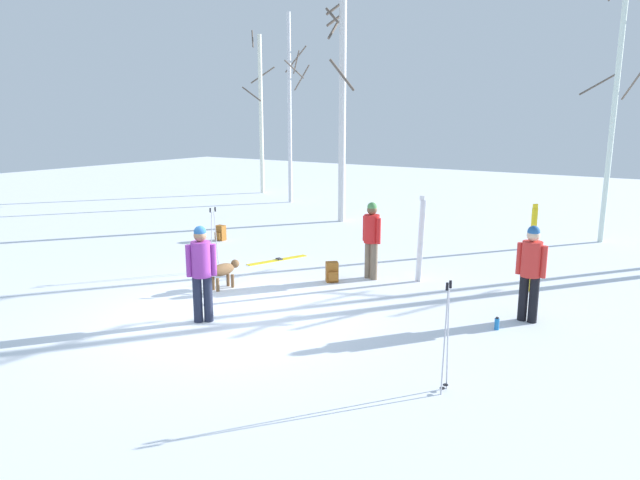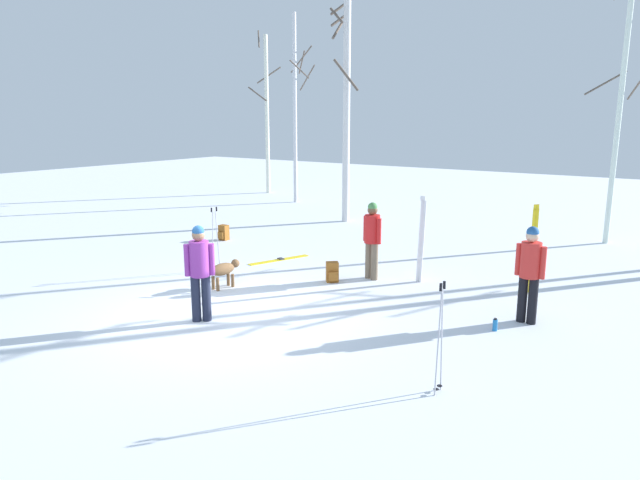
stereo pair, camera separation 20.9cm
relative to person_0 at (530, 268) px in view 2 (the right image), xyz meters
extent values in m
plane|color=white|center=(-4.57, -2.66, -0.98)|extent=(60.00, 60.00, 0.00)
cylinder|color=black|center=(-0.09, 0.01, -0.57)|extent=(0.16, 0.16, 0.82)
cylinder|color=black|center=(0.09, -0.01, -0.57)|extent=(0.16, 0.16, 0.82)
cylinder|color=red|center=(0.00, 0.00, 0.15)|extent=(0.34, 0.34, 0.62)
sphere|color=beige|center=(0.00, 0.00, 0.57)|extent=(0.22, 0.22, 0.22)
sphere|color=#265999|center=(0.00, 0.00, 0.63)|extent=(0.21, 0.21, 0.21)
cylinder|color=red|center=(-0.21, 0.02, 0.13)|extent=(0.10, 0.10, 0.56)
cylinder|color=red|center=(0.21, -0.02, 0.13)|extent=(0.10, 0.10, 0.56)
cylinder|color=#1E2338|center=(-4.81, -3.22, -0.57)|extent=(0.16, 0.16, 0.82)
cylinder|color=#1E2338|center=(-4.68, -3.09, -0.57)|extent=(0.16, 0.16, 0.82)
cylinder|color=purple|center=(-4.75, -3.16, 0.15)|extent=(0.34, 0.34, 0.62)
sphere|color=#997051|center=(-4.75, -3.16, 0.57)|extent=(0.22, 0.22, 0.22)
sphere|color=#265999|center=(-4.75, -3.16, 0.63)|extent=(0.21, 0.21, 0.21)
cylinder|color=purple|center=(-4.90, -3.30, 0.13)|extent=(0.10, 0.10, 0.56)
cylinder|color=purple|center=(-4.59, -3.01, 0.13)|extent=(0.10, 0.10, 0.56)
cylinder|color=#72604C|center=(-3.69, 0.91, -0.57)|extent=(0.16, 0.16, 0.82)
cylinder|color=#72604C|center=(-3.52, 0.85, -0.57)|extent=(0.16, 0.16, 0.82)
cylinder|color=red|center=(-3.60, 0.88, 0.15)|extent=(0.34, 0.34, 0.62)
sphere|color=brown|center=(-3.60, 0.88, 0.57)|extent=(0.22, 0.22, 0.22)
sphere|color=#4C8C4C|center=(-3.60, 0.88, 0.63)|extent=(0.21, 0.21, 0.21)
cylinder|color=red|center=(-3.80, 0.94, 0.13)|extent=(0.10, 0.10, 0.56)
cylinder|color=red|center=(-3.40, 0.82, 0.13)|extent=(0.10, 0.10, 0.56)
ellipsoid|color=brown|center=(-5.82, -1.51, -0.57)|extent=(0.31, 0.63, 0.26)
sphere|color=brown|center=(-5.76, -1.18, -0.51)|extent=(0.18, 0.18, 0.18)
ellipsoid|color=brown|center=(-5.75, -1.11, -0.53)|extent=(0.08, 0.11, 0.06)
cylinder|color=brown|center=(-5.87, -1.85, -0.49)|extent=(0.07, 0.19, 0.17)
cylinder|color=brown|center=(-5.86, -1.30, -0.84)|extent=(0.07, 0.07, 0.28)
cylinder|color=brown|center=(-5.71, -1.33, -0.84)|extent=(0.07, 0.07, 0.28)
cylinder|color=brown|center=(-5.93, -1.69, -0.84)|extent=(0.07, 0.07, 0.28)
cylinder|color=brown|center=(-5.77, -1.71, -0.84)|extent=(0.07, 0.07, 0.28)
cube|color=yellow|center=(-0.40, 1.87, -0.11)|extent=(0.06, 0.07, 1.74)
cube|color=yellow|center=(-0.40, 1.87, 0.79)|extent=(0.05, 0.05, 0.10)
cube|color=yellow|center=(-0.44, 1.82, -0.11)|extent=(0.06, 0.07, 1.74)
cube|color=yellow|center=(-0.44, 1.82, 0.79)|extent=(0.05, 0.05, 0.10)
cube|color=white|center=(-2.57, 1.24, -0.08)|extent=(0.13, 0.03, 1.80)
cube|color=white|center=(-2.57, 1.24, 0.86)|extent=(0.06, 0.02, 0.10)
cube|color=white|center=(-2.63, 1.25, -0.08)|extent=(0.13, 0.03, 1.80)
cube|color=white|center=(-2.63, 1.25, 0.86)|extent=(0.06, 0.02, 0.10)
cube|color=yellow|center=(-6.30, 1.02, -0.97)|extent=(0.64, 1.62, 0.02)
cube|color=#333338|center=(-6.28, 1.07, -0.95)|extent=(0.10, 0.13, 0.03)
cube|color=yellow|center=(-6.39, 1.05, -0.97)|extent=(0.64, 1.62, 0.02)
cube|color=#333338|center=(-6.37, 1.10, -0.95)|extent=(0.10, 0.13, 0.03)
cylinder|color=#B2B2BC|center=(-6.93, -0.50, -0.28)|extent=(0.02, 0.10, 1.40)
cylinder|color=black|center=(-6.93, -0.50, 0.47)|extent=(0.04, 0.04, 0.10)
cylinder|color=black|center=(-6.93, -0.50, -0.91)|extent=(0.07, 0.07, 0.01)
cylinder|color=#B2B2BC|center=(-6.93, -0.66, -0.28)|extent=(0.02, 0.10, 1.40)
cylinder|color=black|center=(-6.93, -0.66, 0.47)|extent=(0.04, 0.04, 0.10)
cylinder|color=black|center=(-6.93, -0.66, -0.91)|extent=(0.07, 0.07, 0.01)
cylinder|color=#B2B2BC|center=(-0.22, -3.27, -0.28)|extent=(0.02, 0.10, 1.40)
cylinder|color=black|center=(-0.22, -3.27, 0.47)|extent=(0.04, 0.04, 0.10)
cylinder|color=black|center=(-0.22, -3.27, -0.91)|extent=(0.07, 0.07, 0.01)
cylinder|color=#B2B2BC|center=(-0.22, -3.39, -0.28)|extent=(0.02, 0.10, 1.40)
cylinder|color=black|center=(-0.22, -3.39, 0.47)|extent=(0.04, 0.04, 0.10)
cylinder|color=black|center=(-0.22, -3.39, -0.91)|extent=(0.07, 0.07, 0.01)
cube|color=#99591E|center=(-4.20, 0.20, -0.76)|extent=(0.33, 0.32, 0.44)
cube|color=#99591E|center=(-4.11, 0.10, -0.83)|extent=(0.19, 0.17, 0.20)
cube|color=black|center=(-4.33, 0.24, -0.76)|extent=(0.04, 0.04, 0.37)
cube|color=black|center=(-4.22, 0.33, -0.76)|extent=(0.04, 0.04, 0.37)
cube|color=#99591E|center=(-9.18, 2.03, -0.76)|extent=(0.26, 0.20, 0.44)
cube|color=#99591E|center=(-9.18, 1.90, -0.83)|extent=(0.20, 0.06, 0.20)
cube|color=black|center=(-9.25, 2.14, -0.76)|extent=(0.04, 0.02, 0.37)
cube|color=black|center=(-9.11, 2.14, -0.76)|extent=(0.04, 0.02, 0.37)
cylinder|color=#1E72BF|center=(-0.32, -0.71, -0.88)|extent=(0.08, 0.08, 0.20)
cylinder|color=black|center=(-0.32, -0.71, -0.77)|extent=(0.05, 0.05, 0.02)
cylinder|color=white|center=(-14.88, 10.96, 2.57)|extent=(0.18, 0.18, 7.10)
cylinder|color=brown|center=(-15.10, 10.76, 5.92)|extent=(0.49, 0.53, 0.81)
cylinder|color=brown|center=(-15.13, 11.46, 4.40)|extent=(1.06, 0.58, 0.76)
cylinder|color=brown|center=(-14.93, 10.40, 3.52)|extent=(1.17, 0.18, 0.68)
cylinder|color=silver|center=(-11.99, 9.26, 2.79)|extent=(0.16, 0.16, 7.54)
cylinder|color=brown|center=(-11.75, 9.79, 4.08)|extent=(1.12, 0.55, 0.96)
cylinder|color=brown|center=(-12.02, 9.76, 4.82)|extent=(1.05, 0.11, 1.03)
cylinder|color=brown|center=(-11.82, 9.52, 4.67)|extent=(0.59, 0.41, 0.86)
cylinder|color=brown|center=(-11.61, 9.08, 4.36)|extent=(0.42, 0.81, 0.70)
cylinder|color=silver|center=(-7.88, 6.63, 2.88)|extent=(0.24, 0.24, 7.72)
cylinder|color=brown|center=(-7.69, 6.29, 3.84)|extent=(0.78, 0.48, 1.02)
cylinder|color=brown|center=(-8.22, 6.59, 5.28)|extent=(0.18, 0.75, 0.64)
cylinder|color=brown|center=(-8.07, 6.29, 5.68)|extent=(0.76, 0.48, 0.59)
cylinder|color=brown|center=(-8.22, 6.80, 6.03)|extent=(0.43, 0.76, 0.60)
cylinder|color=brown|center=(-8.22, 6.78, 5.66)|extent=(0.39, 0.75, 0.56)
cylinder|color=silver|center=(0.08, 7.88, 2.61)|extent=(0.15, 0.15, 7.18)
cylinder|color=brown|center=(0.41, 8.11, 3.36)|extent=(0.53, 0.73, 0.72)
cylinder|color=brown|center=(-0.40, 8.31, 3.47)|extent=(0.92, 1.00, 0.69)
camera|label=1|loc=(2.27, -10.04, 2.57)|focal=32.33mm
camera|label=2|loc=(2.44, -9.93, 2.57)|focal=32.33mm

